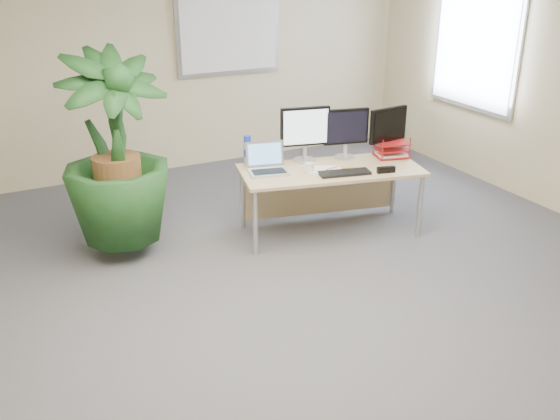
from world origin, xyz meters
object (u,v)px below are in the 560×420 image
desk (327,179)px  laptop (267,164)px  monitor_right (346,130)px  floor_plant (117,172)px  monitor_left (305,131)px

desk → laptop: size_ratio=4.36×
monitor_right → laptop: bearing=179.5°
desk → monitor_right: size_ratio=3.67×
floor_plant → monitor_right: 2.13m
floor_plant → laptop: (1.29, -0.22, -0.06)m
floor_plant → monitor_right: floor_plant is taller
monitor_left → monitor_right: bearing=-13.4°
desk → laptop: (-0.57, 0.12, 0.19)m
desk → monitor_right: 0.49m
floor_plant → monitor_left: (1.72, -0.14, 0.18)m
floor_plant → monitor_left: bearing=-4.5°
desk → monitor_left: monitor_left is taller
desk → monitor_right: (0.26, 0.11, 0.40)m
monitor_right → monitor_left: bearing=166.6°
desk → monitor_left: 0.49m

